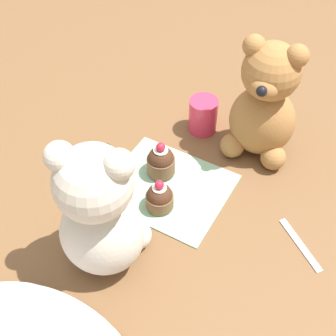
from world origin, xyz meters
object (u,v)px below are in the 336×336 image
at_px(teddy_bear_cream, 100,213).
at_px(cupcake_near_tan_bear, 161,161).
at_px(cupcake_near_cream_bear, 160,197).
at_px(teaspoon, 299,246).
at_px(juice_glass, 203,115).
at_px(teddy_bear_tan, 265,105).

bearing_deg(teddy_bear_cream, cupcake_near_tan_bear, -104.45).
relative_size(cupcake_near_cream_bear, teaspoon, 0.57).
bearing_deg(cupcake_near_tan_bear, cupcake_near_cream_bear, 118.58).
bearing_deg(cupcake_near_cream_bear, cupcake_near_tan_bear, -61.42).
distance_m(cupcake_near_tan_bear, teaspoon, 0.30).
bearing_deg(teddy_bear_cream, juice_glass, -108.34).
xyz_separation_m(cupcake_near_cream_bear, cupcake_near_tan_bear, (0.04, -0.07, 0.01)).
bearing_deg(teaspoon, cupcake_near_tan_bear, -148.57).
xyz_separation_m(teddy_bear_cream, cupcake_near_cream_bear, (-0.02, -0.14, -0.09)).
xyz_separation_m(juice_glass, teaspoon, (-0.28, 0.19, -0.04)).
height_order(teddy_bear_cream, cupcake_near_tan_bear, teddy_bear_cream).
distance_m(cupcake_near_cream_bear, cupcake_near_tan_bear, 0.08).
distance_m(teddy_bear_cream, teaspoon, 0.35).
distance_m(cupcake_near_cream_bear, teaspoon, 0.26).
relative_size(teddy_bear_cream, teaspoon, 2.28).
bearing_deg(cupcake_near_cream_bear, teaspoon, -170.30).
distance_m(teddy_bear_cream, cupcake_near_cream_bear, 0.17).
bearing_deg(cupcake_near_cream_bear, teddy_bear_cream, 80.63).
xyz_separation_m(cupcake_near_cream_bear, juice_glass, (0.03, -0.23, 0.01)).
relative_size(juice_glass, teaspoon, 0.65).
distance_m(teddy_bear_tan, teaspoon, 0.27).
bearing_deg(juice_glass, teddy_bear_tan, -179.56).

